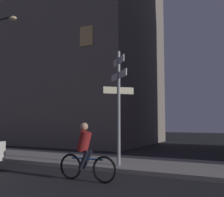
{
  "coord_description": "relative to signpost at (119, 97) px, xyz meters",
  "views": [
    {
      "loc": [
        4.55,
        -2.15,
        1.63
      ],
      "look_at": [
        0.17,
        6.32,
        2.46
      ],
      "focal_mm": 43.27,
      "sensor_mm": 36.0,
      "label": 1
    }
  ],
  "objects": [
    {
      "name": "sidewalk_kerb",
      "position": [
        -0.41,
        0.96,
        -2.44
      ],
      "size": [
        40.0,
        3.25,
        0.14
      ],
      "primitive_type": "cube",
      "color": "gray",
      "rests_on": "ground_plane"
    },
    {
      "name": "signpost",
      "position": [
        0.0,
        0.0,
        0.0
      ],
      "size": [
        1.14,
        1.14,
        4.0
      ],
      "color": "gray",
      "rests_on": "sidewalk_kerb"
    },
    {
      "name": "cyclist",
      "position": [
        -0.01,
        -2.11,
        -1.76
      ],
      "size": [
        1.82,
        0.32,
        1.61
      ],
      "color": "black",
      "rests_on": "ground_plane"
    },
    {
      "name": "building_left_block",
      "position": [
        -8.7,
        9.32,
        6.13
      ],
      "size": [
        12.68,
        9.07,
        17.28
      ],
      "color": "slate",
      "rests_on": "ground_plane"
    }
  ]
}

